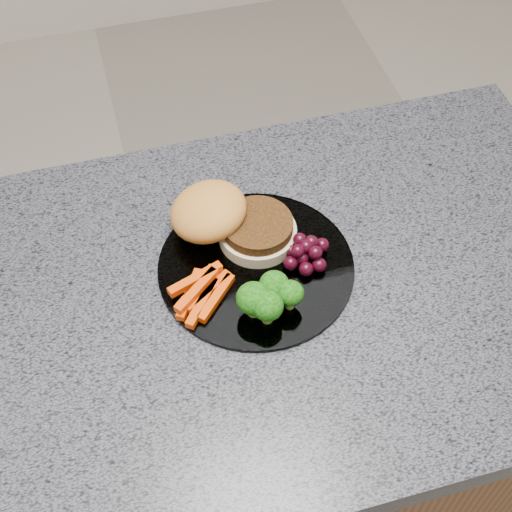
{
  "coord_description": "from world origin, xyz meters",
  "views": [
    {
      "loc": [
        -0.04,
        -0.51,
        1.65
      ],
      "look_at": [
        0.11,
        0.04,
        0.93
      ],
      "focal_mm": 50.0,
      "sensor_mm": 36.0,
      "label": 1
    }
  ],
  "objects_px": {
    "burger": "(226,220)",
    "grape_bunch": "(305,252)",
    "plate": "(256,267)",
    "island_cabinet": "(200,455)"
  },
  "relations": [
    {
      "from": "plate",
      "to": "burger",
      "type": "height_order",
      "value": "burger"
    },
    {
      "from": "island_cabinet",
      "to": "plate",
      "type": "bearing_deg",
      "value": 17.82
    },
    {
      "from": "island_cabinet",
      "to": "burger",
      "type": "height_order",
      "value": "burger"
    },
    {
      "from": "island_cabinet",
      "to": "grape_bunch",
      "type": "distance_m",
      "value": 0.52
    },
    {
      "from": "plate",
      "to": "island_cabinet",
      "type": "bearing_deg",
      "value": -162.18
    },
    {
      "from": "plate",
      "to": "burger",
      "type": "relative_size",
      "value": 1.32
    },
    {
      "from": "burger",
      "to": "grape_bunch",
      "type": "height_order",
      "value": "burger"
    },
    {
      "from": "plate",
      "to": "burger",
      "type": "bearing_deg",
      "value": 109.71
    },
    {
      "from": "grape_bunch",
      "to": "burger",
      "type": "bearing_deg",
      "value": 140.56
    },
    {
      "from": "plate",
      "to": "grape_bunch",
      "type": "distance_m",
      "value": 0.07
    }
  ]
}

